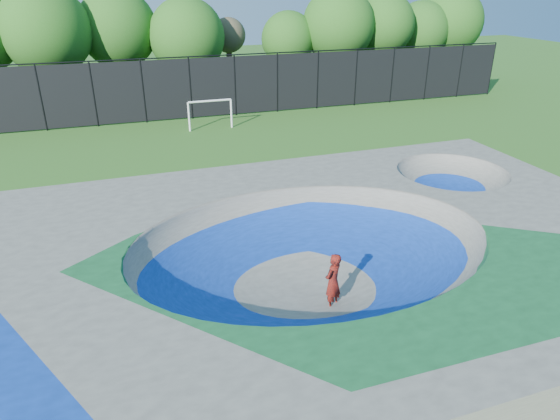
{
  "coord_description": "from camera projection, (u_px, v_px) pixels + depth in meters",
  "views": [
    {
      "loc": [
        -5.15,
        -12.02,
        8.43
      ],
      "look_at": [
        0.01,
        3.0,
        1.1
      ],
      "focal_mm": 32.0,
      "sensor_mm": 36.0,
      "label": 1
    }
  ],
  "objects": [
    {
      "name": "fence",
      "position": [
        190.0,
        87.0,
        32.53
      ],
      "size": [
        48.09,
        0.09,
        4.04
      ],
      "color": "black",
      "rests_on": "ground"
    },
    {
      "name": "skate_deck",
      "position": [
        312.0,
        260.0,
        15.06
      ],
      "size": [
        22.0,
        14.0,
        1.5
      ],
      "primitive_type": "cube",
      "color": "gray",
      "rests_on": "ground"
    },
    {
      "name": "soccer_goal",
      "position": [
        210.0,
        109.0,
        30.51
      ],
      "size": [
        2.76,
        0.12,
        1.82
      ],
      "color": "white",
      "rests_on": "ground"
    },
    {
      "name": "skateboard",
      "position": [
        332.0,
        306.0,
        14.14
      ],
      "size": [
        0.77,
        0.61,
        0.05
      ],
      "primitive_type": "cube",
      "rotation": [
        0.0,
        0.0,
        0.58
      ],
      "color": "black",
      "rests_on": "ground"
    },
    {
      "name": "skater",
      "position": [
        333.0,
        281.0,
        13.79
      ],
      "size": [
        0.75,
        0.69,
        1.72
      ],
      "primitive_type": "imported",
      "rotation": [
        0.0,
        0.0,
        3.73
      ],
      "color": "red",
      "rests_on": "ground"
    },
    {
      "name": "treeline",
      "position": [
        184.0,
        31.0,
        35.67
      ],
      "size": [
        52.91,
        7.24,
        8.37
      ],
      "color": "#4A3525",
      "rests_on": "ground"
    },
    {
      "name": "ground",
      "position": [
        311.0,
        281.0,
        15.38
      ],
      "size": [
        120.0,
        120.0,
        0.0
      ],
      "primitive_type": "plane",
      "color": "#295C19",
      "rests_on": "ground"
    }
  ]
}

